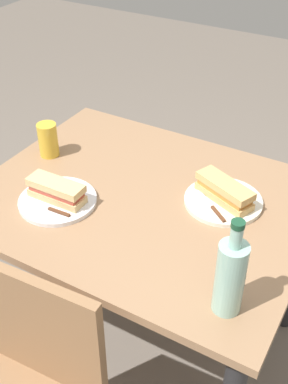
% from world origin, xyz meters
% --- Properties ---
extents(ground_plane, '(8.00, 8.00, 0.00)m').
position_xyz_m(ground_plane, '(0.00, 0.00, 0.00)').
color(ground_plane, '#6B6056').
extents(dining_table, '(1.11, 0.88, 0.76)m').
position_xyz_m(dining_table, '(0.00, 0.00, 0.65)').
color(dining_table, '#997251').
rests_on(dining_table, ground).
extents(plate_near, '(0.26, 0.26, 0.01)m').
position_xyz_m(plate_near, '(0.23, 0.17, 0.77)').
color(plate_near, white).
rests_on(plate_near, dining_table).
extents(baguette_sandwich_near, '(0.20, 0.07, 0.07)m').
position_xyz_m(baguette_sandwich_near, '(0.23, 0.17, 0.81)').
color(baguette_sandwich_near, '#DBB77A').
rests_on(baguette_sandwich_near, plate_near).
extents(knife_near, '(0.18, 0.02, 0.01)m').
position_xyz_m(knife_near, '(0.22, 0.23, 0.78)').
color(knife_near, silver).
rests_on(knife_near, plate_near).
extents(plate_far, '(0.26, 0.26, 0.01)m').
position_xyz_m(plate_far, '(-0.24, -0.10, 0.77)').
color(plate_far, silver).
rests_on(plate_far, dining_table).
extents(baguette_sandwich_far, '(0.22, 0.14, 0.07)m').
position_xyz_m(baguette_sandwich_far, '(-0.24, -0.10, 0.81)').
color(baguette_sandwich_far, tan).
rests_on(baguette_sandwich_far, plate_far).
extents(knife_far, '(0.15, 0.12, 0.01)m').
position_xyz_m(knife_far, '(-0.23, -0.04, 0.78)').
color(knife_far, silver).
rests_on(knife_far, plate_far).
extents(water_bottle, '(0.08, 0.08, 0.29)m').
position_xyz_m(water_bottle, '(-0.42, 0.30, 0.88)').
color(water_bottle, '#99C6B7').
rests_on(water_bottle, dining_table).
extents(beer_glass, '(0.07, 0.07, 0.13)m').
position_xyz_m(beer_glass, '(0.44, -0.05, 0.83)').
color(beer_glass, gold).
rests_on(beer_glass, dining_table).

